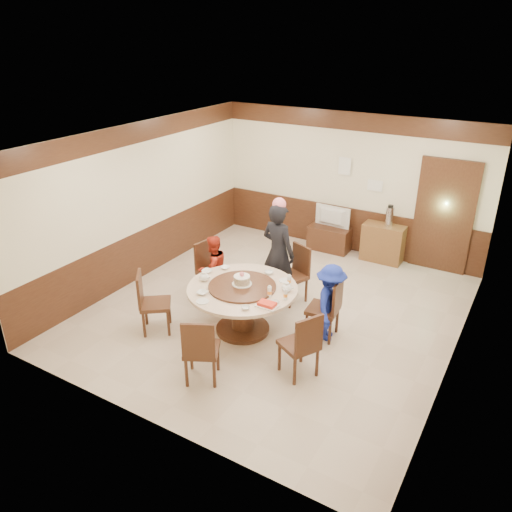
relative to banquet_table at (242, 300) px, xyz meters
The scene contains 32 objects.
room 0.98m from the banquet_table, 78.33° to the left, with size 6.00×6.04×2.84m.
banquet_table is the anchor object (origin of this frame).
chair_0 1.24m from the banquet_table, 23.89° to the left, with size 0.49×0.48×0.97m.
chair_1 1.27m from the banquet_table, 79.67° to the left, with size 0.57×0.58×0.97m.
chair_2 1.26m from the banquet_table, 146.84° to the left, with size 0.52×0.51×0.97m.
chair_3 1.35m from the banquet_table, 149.91° to the right, with size 0.62×0.62×0.97m.
chair_4 1.29m from the banquet_table, 82.53° to the right, with size 0.59×0.60×0.97m.
chair_5 1.33m from the banquet_table, 23.01° to the right, with size 0.60×0.60×0.97m.
person_standing 1.20m from the banquet_table, 90.97° to the left, with size 0.63×0.41×1.72m, color black.
person_red 1.12m from the banquet_table, 147.97° to the left, with size 0.56×0.44×1.15m, color #B32A17.
person_blue 1.30m from the banquet_table, 22.05° to the left, with size 0.77×0.44×1.19m, color navy.
birthday_cake 0.32m from the banquet_table, 127.89° to the left, with size 0.30×0.30×0.20m.
teapot_left 0.68m from the banquet_table, 169.45° to the right, with size 0.17×0.15×0.13m, color white.
teapot_right 0.72m from the banquet_table, 19.55° to the left, with size 0.17×0.15×0.13m, color white.
bowl_0 0.72m from the banquet_table, 145.45° to the left, with size 0.14×0.14×0.04m, color white.
bowl_1 0.68m from the banquet_table, 53.64° to the right, with size 0.12×0.12×0.04m, color white.
bowl_2 0.65m from the banquet_table, 129.54° to the right, with size 0.15×0.15×0.04m, color white.
bowl_3 0.71m from the banquet_table, 15.09° to the right, with size 0.12×0.12×0.04m, color white.
bowl_4 0.78m from the banquet_table, 169.33° to the left, with size 0.16×0.16×0.04m, color white.
bowl_5 0.64m from the banquet_table, 77.91° to the left, with size 0.14×0.14×0.04m, color white.
saucer_near 0.73m from the banquet_table, 111.04° to the right, with size 0.18×0.18×0.01m, color white.
saucer_far 0.71m from the banquet_table, 48.01° to the left, with size 0.18×0.18×0.01m, color white.
shrimp_platter 0.71m from the banquet_table, 26.79° to the right, with size 0.30×0.20×0.06m.
bottle_0 0.57m from the banquet_table, ahead, with size 0.06×0.06×0.16m, color white.
bottle_1 0.78m from the banquet_table, ahead, with size 0.06×0.06×0.16m, color white.
bottle_2 0.76m from the banquet_table, 35.57° to the left, with size 0.06×0.06×0.16m, color white.
tv_stand 3.55m from the banquet_table, 91.26° to the left, with size 0.85×0.45×0.50m, color #402214.
television 3.54m from the banquet_table, 91.26° to the left, with size 0.76×0.10×0.43m, color gray.
side_cabinet 3.72m from the banquet_table, 73.81° to the left, with size 0.80×0.40×0.75m, color brown.
thermos 3.75m from the banquet_table, 72.79° to the left, with size 0.15×0.15×0.38m, color silver.
notice_left 3.93m from the banquet_table, 89.15° to the left, with size 0.25×0.00×0.35m, color white.
notice_right 3.92m from the banquet_table, 79.31° to the left, with size 0.30×0.00×0.22m, color white.
Camera 1 is at (3.34, -6.27, 4.24)m, focal length 35.00 mm.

